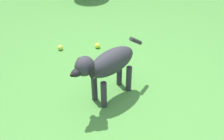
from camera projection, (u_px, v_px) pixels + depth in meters
The scene contains 4 objects.
ground at pixel (119, 111), 2.28m from camera, with size 14.00×14.00×0.00m, color #478438.
dog at pixel (108, 65), 2.22m from camera, with size 0.86×0.29×0.58m.
tennis_ball_0 at pixel (60, 47), 3.14m from camera, with size 0.07×0.07×0.07m, color #C8DA3F.
tennis_ball_1 at pixel (98, 46), 3.18m from camera, with size 0.07×0.07×0.07m, color #D3E42F.
Camera 1 is at (-1.35, -0.89, 1.65)m, focal length 39.67 mm.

